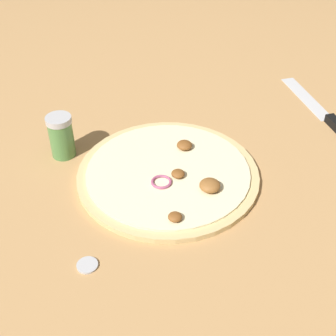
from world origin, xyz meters
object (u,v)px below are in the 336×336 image
object	(u,v)px
pizza	(169,174)
knife	(332,122)
spice_jar	(60,137)
loose_cap	(87,264)

from	to	relation	value
pizza	knife	xyz separation A→B (m)	(-0.28, -0.29, -0.00)
spice_jar	knife	bearing A→B (deg)	-150.45
knife	spice_jar	bearing A→B (deg)	85.98
spice_jar	loose_cap	size ratio (longest dim) A/B	2.66
pizza	loose_cap	size ratio (longest dim) A/B	10.33
knife	loose_cap	world-z (taller)	knife
pizza	knife	size ratio (longest dim) A/B	1.22
loose_cap	spice_jar	bearing A→B (deg)	-54.63
knife	pizza	bearing A→B (deg)	101.51
pizza	spice_jar	size ratio (longest dim) A/B	3.88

